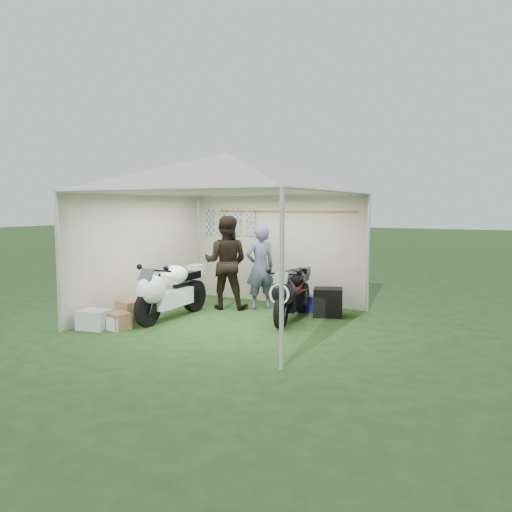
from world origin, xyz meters
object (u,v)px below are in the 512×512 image
object	(u,v)px
canopy_tent	(228,177)
crate_3	(118,321)
crate_0	(94,319)
motorcycle_black	(291,292)
crate_2	(116,323)
person_blue_jacket	(260,267)
person_dark_jacket	(226,262)
motorcycle_white	(169,289)
crate_1	(131,310)
paddock_stand	(303,303)
equipment_box	(328,302)

from	to	relation	value
canopy_tent	crate_3	size ratio (longest dim) A/B	13.47
canopy_tent	crate_0	size ratio (longest dim) A/B	11.65
motorcycle_black	crate_2	distance (m)	3.07
person_blue_jacket	crate_0	size ratio (longest dim) A/B	3.46
canopy_tent	crate_2	world-z (taller)	canopy_tent
person_dark_jacket	motorcycle_white	bearing A→B (deg)	55.51
canopy_tent	crate_1	distance (m)	2.97
person_blue_jacket	crate_1	world-z (taller)	person_blue_jacket
canopy_tent	crate_2	distance (m)	3.16
motorcycle_black	paddock_stand	bearing A→B (deg)	90.00
canopy_tent	paddock_stand	distance (m)	2.92
person_dark_jacket	crate_2	size ratio (longest dim) A/B	6.26
crate_0	canopy_tent	bearing A→B (deg)	43.82
person_blue_jacket	person_dark_jacket	bearing A→B (deg)	-26.48
motorcycle_black	equipment_box	distance (m)	0.87
motorcycle_black	person_dark_jacket	world-z (taller)	person_dark_jacket
equipment_box	crate_0	world-z (taller)	equipment_box
crate_2	person_dark_jacket	bearing A→B (deg)	73.47
motorcycle_white	crate_0	xyz separation A→B (m)	(-0.68, -1.16, -0.40)
person_dark_jacket	person_blue_jacket	world-z (taller)	person_dark_jacket
equipment_box	crate_0	distance (m)	4.20
motorcycle_black	equipment_box	bearing A→B (deg)	47.77
person_blue_jacket	equipment_box	bearing A→B (deg)	129.04
crate_1	crate_2	distance (m)	0.68
motorcycle_white	person_dark_jacket	xyz separation A→B (m)	(0.40, 1.35, 0.37)
motorcycle_white	person_blue_jacket	size ratio (longest dim) A/B	1.22
motorcycle_black	person_blue_jacket	world-z (taller)	person_blue_jacket
motorcycle_white	motorcycle_black	bearing A→B (deg)	23.42
person_dark_jacket	motorcycle_black	bearing A→B (deg)	147.42
paddock_stand	crate_2	world-z (taller)	paddock_stand
motorcycle_black	crate_0	bearing A→B (deg)	-149.81
motorcycle_black	person_dark_jacket	distance (m)	1.71
paddock_stand	person_blue_jacket	distance (m)	1.12
person_dark_jacket	crate_2	distance (m)	2.62
person_dark_jacket	paddock_stand	bearing A→B (deg)	179.19
canopy_tent	crate_1	xyz separation A→B (m)	(-1.55, -0.85, -2.39)
motorcycle_black	person_blue_jacket	xyz separation A→B (m)	(-0.98, 0.70, 0.30)
motorcycle_black	person_dark_jacket	bearing A→B (deg)	157.80
canopy_tent	motorcycle_black	xyz separation A→B (m)	(1.01, 0.48, -2.04)
crate_3	motorcycle_white	bearing A→B (deg)	71.10
paddock_stand	equipment_box	size ratio (longest dim) A/B	0.79
crate_2	motorcycle_black	bearing A→B (deg)	40.20
person_dark_jacket	crate_2	bearing A→B (deg)	55.44
crate_0	crate_3	xyz separation A→B (m)	(0.35, 0.20, -0.02)
person_dark_jacket	crate_0	size ratio (longest dim) A/B	3.87
canopy_tent	person_dark_jacket	xyz separation A→B (m)	(-0.60, 0.90, -1.64)
motorcycle_white	paddock_stand	bearing A→B (deg)	42.34
crate_3	crate_0	bearing A→B (deg)	-150.44
crate_0	paddock_stand	bearing A→B (deg)	49.11
paddock_stand	crate_3	xyz separation A→B (m)	(-2.22, -2.77, -0.02)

